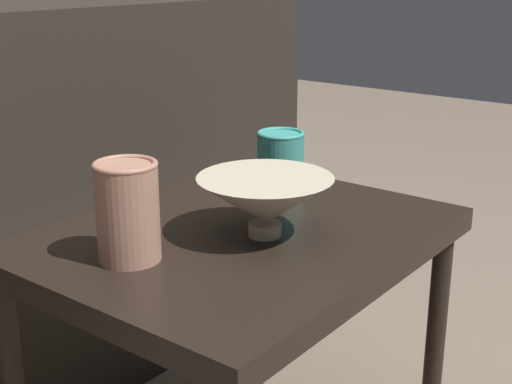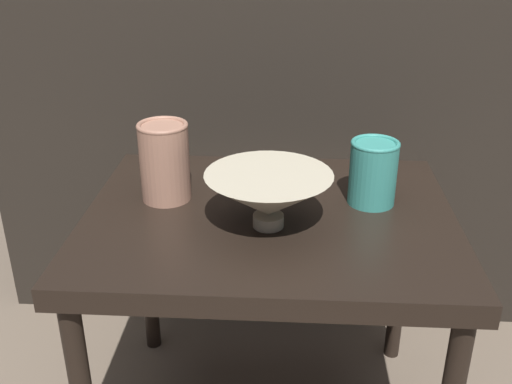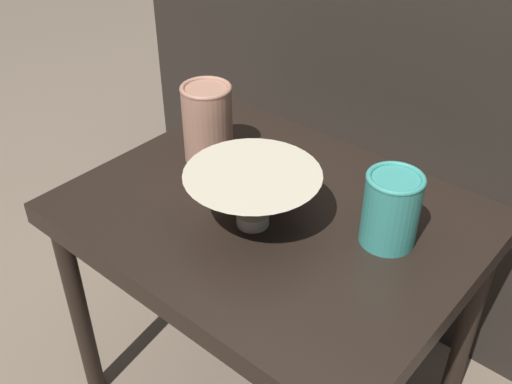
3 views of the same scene
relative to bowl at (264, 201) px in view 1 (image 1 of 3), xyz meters
name	(u,v)px [view 1 (image 1 of 3)]	position (x,y,z in m)	size (l,w,h in m)	color
table	(240,260)	(0.00, 0.05, -0.12)	(0.67, 0.53, 0.50)	black
couch_backdrop	(18,202)	(0.00, 0.68, -0.14)	(1.43, 0.50, 0.84)	black
bowl	(264,201)	(0.00, 0.00, 0.00)	(0.22, 0.22, 0.10)	#B2A88E
vase_textured_left	(128,210)	(-0.19, 0.10, 0.02)	(0.09, 0.09, 0.15)	#996B56
vase_colorful_right	(281,162)	(0.19, 0.11, 0.00)	(0.09, 0.09, 0.12)	teal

